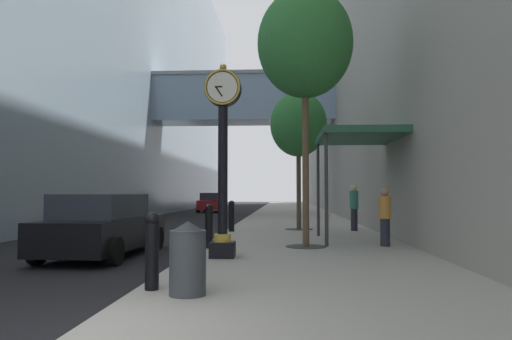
{
  "coord_description": "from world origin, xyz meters",
  "views": [
    {
      "loc": [
        2.26,
        -4.99,
        1.59
      ],
      "look_at": [
        0.86,
        18.97,
        2.74
      ],
      "focal_mm": 33.86,
      "sensor_mm": 36.0,
      "label": 1
    }
  ],
  "objects_px": {
    "bollard_nearest": "(152,249)",
    "street_tree_mid_near": "(298,125)",
    "trash_bin": "(188,257)",
    "street_clock": "(223,150)",
    "bollard_fourth": "(222,219)",
    "pedestrian_by_clock": "(385,216)",
    "bollard_third": "(209,225)",
    "car_black_near": "(104,226)",
    "car_red_mid": "(212,203)",
    "street_tree_near": "(305,44)",
    "bollard_fifth": "(232,215)",
    "pedestrian_walking": "(354,206)"
  },
  "relations": [
    {
      "from": "bollard_nearest",
      "to": "street_tree_mid_near",
      "type": "distance_m",
      "value": 13.01
    },
    {
      "from": "trash_bin",
      "to": "street_tree_mid_near",
      "type": "bearing_deg",
      "value": 81.14
    },
    {
      "from": "street_clock",
      "to": "bollard_fourth",
      "type": "xyz_separation_m",
      "value": [
        -0.6,
        4.58,
        -1.82
      ]
    },
    {
      "from": "bollard_fourth",
      "to": "pedestrian_by_clock",
      "type": "relative_size",
      "value": 0.73
    },
    {
      "from": "bollard_third",
      "to": "pedestrian_by_clock",
      "type": "height_order",
      "value": "pedestrian_by_clock"
    },
    {
      "from": "street_tree_mid_near",
      "to": "car_black_near",
      "type": "height_order",
      "value": "street_tree_mid_near"
    },
    {
      "from": "bollard_fourth",
      "to": "car_black_near",
      "type": "height_order",
      "value": "car_black_near"
    },
    {
      "from": "trash_bin",
      "to": "car_red_mid",
      "type": "distance_m",
      "value": 33.88
    },
    {
      "from": "bollard_nearest",
      "to": "trash_bin",
      "type": "bearing_deg",
      "value": -30.15
    },
    {
      "from": "street_tree_near",
      "to": "bollard_fourth",
      "type": "bearing_deg",
      "value": 138.15
    },
    {
      "from": "bollard_nearest",
      "to": "bollard_fourth",
      "type": "bearing_deg",
      "value": 90.0
    },
    {
      "from": "street_tree_near",
      "to": "trash_bin",
      "type": "xyz_separation_m",
      "value": [
        -1.96,
        -6.3,
        -5.01
      ]
    },
    {
      "from": "bollard_nearest",
      "to": "car_red_mid",
      "type": "height_order",
      "value": "car_red_mid"
    },
    {
      "from": "bollard_fifth",
      "to": "pedestrian_walking",
      "type": "relative_size",
      "value": 0.65
    },
    {
      "from": "bollard_nearest",
      "to": "street_tree_near",
      "type": "distance_m",
      "value": 8.14
    },
    {
      "from": "bollard_fifth",
      "to": "car_red_mid",
      "type": "height_order",
      "value": "car_red_mid"
    },
    {
      "from": "street_clock",
      "to": "bollard_fourth",
      "type": "bearing_deg",
      "value": 97.43
    },
    {
      "from": "bollard_fourth",
      "to": "trash_bin",
      "type": "relative_size",
      "value": 1.11
    },
    {
      "from": "bollard_nearest",
      "to": "pedestrian_by_clock",
      "type": "bearing_deg",
      "value": 52.65
    },
    {
      "from": "street_clock",
      "to": "trash_bin",
      "type": "relative_size",
      "value": 4.21
    },
    {
      "from": "street_clock",
      "to": "car_red_mid",
      "type": "height_order",
      "value": "street_clock"
    },
    {
      "from": "bollard_third",
      "to": "bollard_fourth",
      "type": "distance_m",
      "value": 2.75
    },
    {
      "from": "street_tree_mid_near",
      "to": "street_clock",
      "type": "bearing_deg",
      "value": -103.02
    },
    {
      "from": "bollard_fifth",
      "to": "car_red_mid",
      "type": "bearing_deg",
      "value": 100.34
    },
    {
      "from": "street_tree_mid_near",
      "to": "pedestrian_by_clock",
      "type": "distance_m",
      "value": 7.23
    },
    {
      "from": "bollard_third",
      "to": "street_tree_near",
      "type": "distance_m",
      "value": 5.58
    },
    {
      "from": "street_tree_mid_near",
      "to": "pedestrian_by_clock",
      "type": "height_order",
      "value": "street_tree_mid_near"
    },
    {
      "from": "trash_bin",
      "to": "bollard_nearest",
      "type": "bearing_deg",
      "value": 149.85
    },
    {
      "from": "bollard_third",
      "to": "pedestrian_by_clock",
      "type": "distance_m",
      "value": 4.8
    },
    {
      "from": "street_clock",
      "to": "car_black_near",
      "type": "distance_m",
      "value": 3.79
    },
    {
      "from": "bollard_nearest",
      "to": "bollard_fifth",
      "type": "relative_size",
      "value": 1.0
    },
    {
      "from": "bollard_nearest",
      "to": "car_black_near",
      "type": "relative_size",
      "value": 0.25
    },
    {
      "from": "trash_bin",
      "to": "car_red_mid",
      "type": "height_order",
      "value": "car_red_mid"
    },
    {
      "from": "trash_bin",
      "to": "car_red_mid",
      "type": "bearing_deg",
      "value": 97.92
    },
    {
      "from": "street_tree_mid_near",
      "to": "car_red_mid",
      "type": "bearing_deg",
      "value": 107.54
    },
    {
      "from": "bollard_fourth",
      "to": "trash_bin",
      "type": "height_order",
      "value": "bollard_fourth"
    },
    {
      "from": "bollard_fourth",
      "to": "bollard_fifth",
      "type": "relative_size",
      "value": 1.0
    },
    {
      "from": "street_tree_near",
      "to": "pedestrian_walking",
      "type": "bearing_deg",
      "value": 69.74
    },
    {
      "from": "street_tree_mid_near",
      "to": "pedestrian_by_clock",
      "type": "xyz_separation_m",
      "value": [
        2.17,
        -6.02,
        -3.37
      ]
    },
    {
      "from": "pedestrian_walking",
      "to": "street_tree_near",
      "type": "bearing_deg",
      "value": -110.26
    },
    {
      "from": "bollard_fifth",
      "to": "pedestrian_by_clock",
      "type": "xyz_separation_m",
      "value": [
        4.74,
        -4.78,
        0.23
      ]
    },
    {
      "from": "street_tree_near",
      "to": "pedestrian_by_clock",
      "type": "distance_m",
      "value": 5.19
    },
    {
      "from": "bollard_nearest",
      "to": "pedestrian_walking",
      "type": "height_order",
      "value": "pedestrian_walking"
    },
    {
      "from": "bollard_third",
      "to": "pedestrian_walking",
      "type": "relative_size",
      "value": 0.65
    },
    {
      "from": "bollard_third",
      "to": "trash_bin",
      "type": "height_order",
      "value": "bollard_third"
    },
    {
      "from": "car_black_near",
      "to": "pedestrian_walking",
      "type": "bearing_deg",
      "value": 43.61
    },
    {
      "from": "bollard_third",
      "to": "car_red_mid",
      "type": "distance_m",
      "value": 27.99
    },
    {
      "from": "bollard_fourth",
      "to": "street_tree_near",
      "type": "xyz_separation_m",
      "value": [
        2.58,
        -2.31,
        4.93
      ]
    },
    {
      "from": "bollard_third",
      "to": "pedestrian_by_clock",
      "type": "relative_size",
      "value": 0.73
    },
    {
      "from": "street_tree_near",
      "to": "pedestrian_walking",
      "type": "height_order",
      "value": "street_tree_near"
    }
  ]
}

